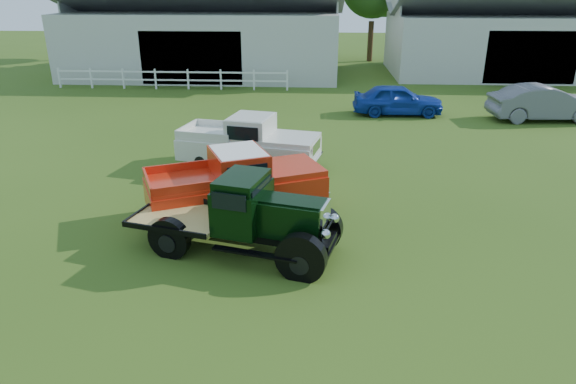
# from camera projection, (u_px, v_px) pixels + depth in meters

# --- Properties ---
(ground) EXTENTS (120.00, 120.00, 0.00)m
(ground) POSITION_uv_depth(u_px,v_px,m) (277.00, 251.00, 12.27)
(ground) COLOR #324E14
(shed_left) EXTENTS (18.80, 10.20, 5.60)m
(shed_left) POSITION_uv_depth(u_px,v_px,m) (207.00, 33.00, 35.66)
(shed_left) COLOR #ACAC9E
(shed_left) RESTS_ON ground
(shed_right) EXTENTS (16.80, 9.20, 5.20)m
(shed_right) POSITION_uv_depth(u_px,v_px,m) (510.00, 36.00, 35.47)
(shed_right) COLOR #ACAC9E
(shed_right) RESTS_ON ground
(fence_rail) EXTENTS (14.20, 0.16, 1.20)m
(fence_rail) POSITION_uv_depth(u_px,v_px,m) (172.00, 79.00, 30.99)
(fence_rail) COLOR white
(fence_rail) RESTS_ON ground
(tree_c) EXTENTS (5.40, 5.40, 9.00)m
(tree_c) POSITION_uv_depth(u_px,v_px,m) (373.00, 3.00, 40.81)
(tree_c) COLOR #1D4819
(tree_c) RESTS_ON ground
(vintage_flatbed) EXTENTS (5.19, 3.08, 1.93)m
(vintage_flatbed) POSITION_uv_depth(u_px,v_px,m) (239.00, 214.00, 11.94)
(vintage_flatbed) COLOR black
(vintage_flatbed) RESTS_ON ground
(red_pickup) EXTENTS (5.32, 3.81, 1.81)m
(red_pickup) POSITION_uv_depth(u_px,v_px,m) (236.00, 182.00, 14.06)
(red_pickup) COLOR red
(red_pickup) RESTS_ON ground
(white_pickup) EXTENTS (5.19, 2.88, 1.80)m
(white_pickup) POSITION_uv_depth(u_px,v_px,m) (249.00, 143.00, 17.53)
(white_pickup) COLOR silver
(white_pickup) RESTS_ON ground
(misc_car_blue) EXTENTS (4.30, 1.76, 1.46)m
(misc_car_blue) POSITION_uv_depth(u_px,v_px,m) (398.00, 100.00, 24.86)
(misc_car_blue) COLOR #123299
(misc_car_blue) RESTS_ON ground
(misc_car_grey) EXTENTS (5.01, 2.05, 1.62)m
(misc_car_grey) POSITION_uv_depth(u_px,v_px,m) (544.00, 103.00, 23.78)
(misc_car_grey) COLOR #5A5B62
(misc_car_grey) RESTS_ON ground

